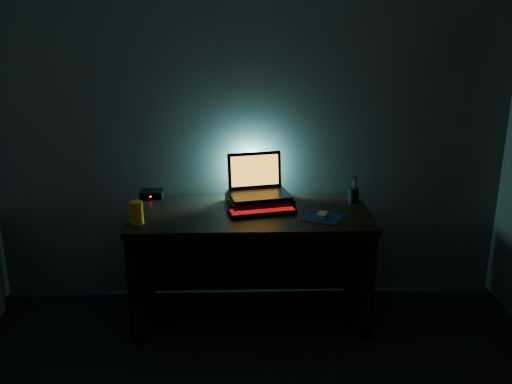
# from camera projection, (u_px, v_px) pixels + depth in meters

# --- Properties ---
(room) EXTENTS (3.50, 4.00, 2.50)m
(room) POSITION_uv_depth(u_px,v_px,m) (259.00, 237.00, 1.90)
(room) COLOR black
(room) RESTS_ON ground
(desk) EXTENTS (1.50, 0.70, 0.75)m
(desk) POSITION_uv_depth(u_px,v_px,m) (251.00, 246.00, 3.72)
(desk) COLOR black
(desk) RESTS_ON ground
(riser) EXTENTS (0.45, 0.38, 0.06)m
(riser) POSITION_uv_depth(u_px,v_px,m) (259.00, 200.00, 3.70)
(riser) COLOR black
(riser) RESTS_ON desk
(laptop) EXTENTS (0.43, 0.35, 0.26)m
(laptop) POSITION_uv_depth(u_px,v_px,m) (257.00, 185.00, 3.72)
(laptop) COLOR black
(laptop) RESTS_ON riser
(keyboard) EXTENTS (0.44, 0.22, 0.03)m
(keyboard) POSITION_uv_depth(u_px,v_px,m) (262.00, 211.00, 3.56)
(keyboard) COLOR black
(keyboard) RESTS_ON desk
(mousepad) EXTENTS (0.28, 0.27, 0.00)m
(mousepad) POSITION_uv_depth(u_px,v_px,m) (322.00, 217.00, 3.48)
(mousepad) COLOR navy
(mousepad) RESTS_ON desk
(mouse) EXTENTS (0.08, 0.10, 0.03)m
(mouse) POSITION_uv_depth(u_px,v_px,m) (322.00, 215.00, 3.48)
(mouse) COLOR #9D9CA2
(mouse) RESTS_ON mousepad
(pen_cup) EXTENTS (0.09, 0.09, 0.10)m
(pen_cup) POSITION_uv_depth(u_px,v_px,m) (354.00, 195.00, 3.74)
(pen_cup) COLOR black
(pen_cup) RESTS_ON desk
(juice_glass) EXTENTS (0.09, 0.09, 0.14)m
(juice_glass) POSITION_uv_depth(u_px,v_px,m) (137.00, 212.00, 3.37)
(juice_glass) COLOR #FF9E0D
(juice_glass) RESTS_ON desk
(router) EXTENTS (0.15, 0.13, 0.05)m
(router) POSITION_uv_depth(u_px,v_px,m) (152.00, 194.00, 3.85)
(router) COLOR black
(router) RESTS_ON desk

